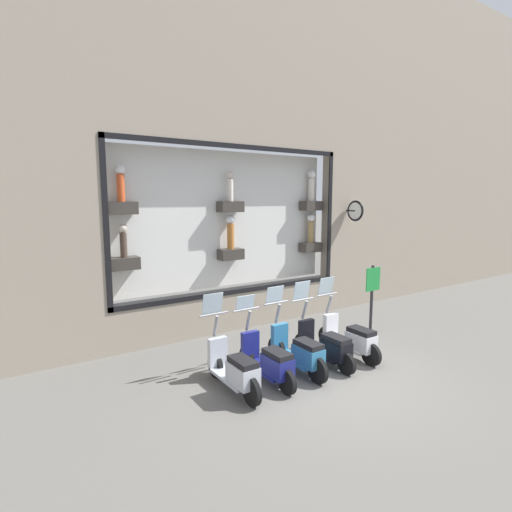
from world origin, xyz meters
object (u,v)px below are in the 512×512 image
Objects in this scene: scooter_white_0 at (351,338)px; shop_sign_post at (372,301)px; scooter_black_1 at (326,346)px; scooter_silver_4 at (235,369)px; scooter_teal_2 at (299,352)px; scooter_navy_3 at (269,361)px.

shop_sign_post reaches higher than scooter_white_0.
scooter_silver_4 is (0.00, 2.21, 0.02)m from scooter_black_1.
scooter_black_1 reaches higher than scooter_teal_2.
scooter_white_0 is at bearing -89.85° from scooter_navy_3.
shop_sign_post reaches higher than scooter_silver_4.
scooter_black_1 is 1.00× the size of scooter_navy_3.
scooter_silver_4 reaches higher than scooter_navy_3.
shop_sign_post is (0.34, -3.22, 0.62)m from scooter_navy_3.
scooter_black_1 is 2.21m from scooter_silver_4.
scooter_silver_4 reaches higher than scooter_teal_2.
scooter_silver_4 is at bearing 90.00° from scooter_teal_2.
scooter_navy_3 is at bearing 90.15° from scooter_white_0.
scooter_white_0 is 0.74m from scooter_black_1.
scooter_silver_4 is 0.95× the size of shop_sign_post.
scooter_black_1 is 1.89m from shop_sign_post.
scooter_black_1 is 0.99× the size of scooter_silver_4.
scooter_white_0 is 1.00× the size of scooter_silver_4.
scooter_white_0 is 1.00× the size of scooter_black_1.
scooter_silver_4 is at bearing 89.88° from scooter_black_1.
scooter_silver_4 is at bearing 94.83° from shop_sign_post.
shop_sign_post is at bearing -79.05° from scooter_black_1.
scooter_silver_4 reaches higher than scooter_white_0.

